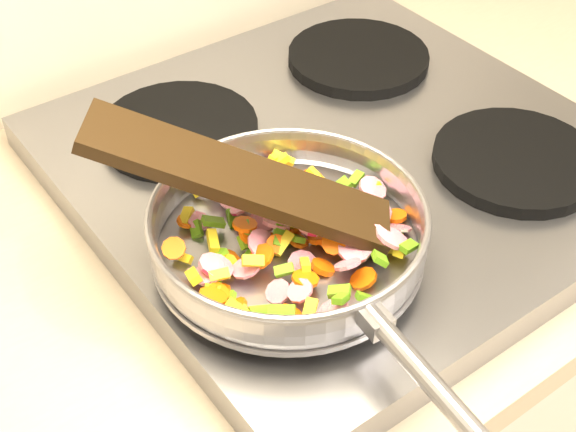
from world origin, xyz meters
TOP-DOWN VIEW (x-y plane):
  - cooktop at (-0.70, 1.67)m, footprint 0.60×0.60m
  - grate_fl at (-0.84, 1.52)m, footprint 0.19×0.19m
  - grate_fr at (-0.56, 1.52)m, footprint 0.19×0.19m
  - grate_bl at (-0.84, 1.81)m, footprint 0.19×0.19m
  - grate_br at (-0.56, 1.81)m, footprint 0.19×0.19m
  - saute_pan at (-0.86, 1.55)m, footprint 0.31×0.48m
  - vegetable_heap at (-0.86, 1.56)m, footprint 0.25×0.25m
  - wooden_spatula at (-0.89, 1.59)m, footprint 0.26×0.24m

SIDE VIEW (x-z plane):
  - cooktop at x=-0.70m, z-range 0.90..0.94m
  - grate_fl at x=-0.84m, z-range 0.94..0.96m
  - grate_fr at x=-0.56m, z-range 0.94..0.96m
  - grate_bl at x=-0.84m, z-range 0.94..0.96m
  - grate_br at x=-0.56m, z-range 0.94..0.96m
  - vegetable_heap at x=-0.86m, z-range 0.95..1.00m
  - saute_pan at x=-0.86m, z-range 0.96..1.01m
  - wooden_spatula at x=-0.89m, z-range 0.97..1.10m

